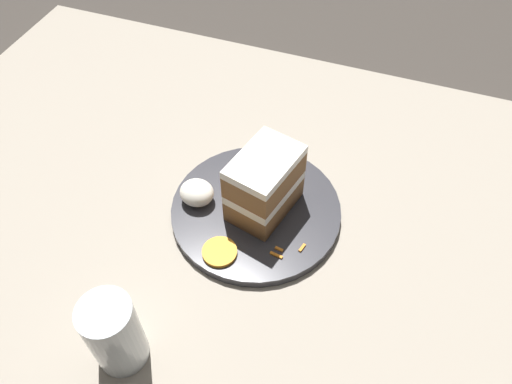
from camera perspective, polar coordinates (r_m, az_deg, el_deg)
The scene contains 8 objects.
ground_plane at distance 0.82m, azimuth 1.41°, elevation -3.79°, with size 6.00×6.00×0.00m, color #38332D.
dining_table at distance 0.80m, azimuth 1.44°, elevation -2.96°, with size 1.33×0.81×0.04m, color gray.
plate at distance 0.78m, azimuth 0.00°, elevation -2.11°, with size 0.26×0.26×0.01m, color #333338.
cake_slice at distance 0.73m, azimuth 0.97°, elevation 0.94°, with size 0.10×0.12×0.11m.
cream_dollop at distance 0.77m, azimuth -6.78°, elevation -0.07°, with size 0.05×0.05×0.04m, color white.
orange_garnish at distance 0.72m, azimuth -4.18°, elevation -6.84°, with size 0.05×0.05×0.01m, color orange.
carrot_shreds_scatter at distance 0.78m, azimuth 1.19°, elevation -1.03°, with size 0.15×0.16×0.00m.
drinking_glass at distance 0.65m, azimuth -15.73°, elevation -15.61°, with size 0.06×0.06×0.12m.
Camera 1 is at (-0.14, 0.46, 0.66)m, focal length 35.00 mm.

